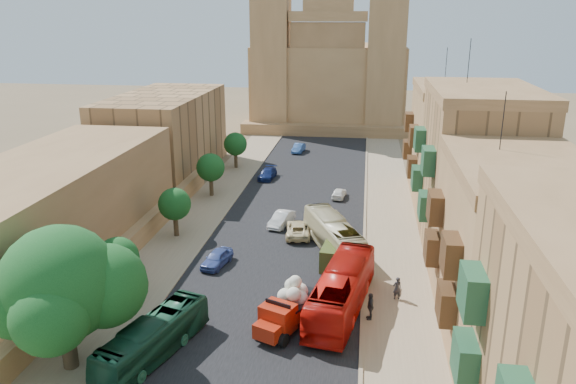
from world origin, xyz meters
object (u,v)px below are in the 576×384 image
(street_tree_c, at_px, (211,168))
(red_truck, at_px, (288,307))
(car_blue_a, at_px, (217,258))
(car_dkblue, at_px, (267,174))
(olive_pickup, at_px, (336,254))
(car_white_b, at_px, (339,193))
(church, at_px, (330,72))
(pedestrian_c, at_px, (370,306))
(car_blue_b, at_px, (299,148))
(street_tree_a, at_px, (118,259))
(street_tree_b, at_px, (175,204))
(car_white_a, at_px, (282,219))
(car_cream, at_px, (298,229))
(street_tree_d, at_px, (235,144))
(bus_cream_east, at_px, (333,234))
(pedestrian_a, at_px, (397,288))
(bus_green_north, at_px, (153,338))
(bus_red_east, at_px, (342,290))
(ficus_tree, at_px, (62,287))

(street_tree_c, bearing_deg, red_truck, -64.76)
(car_blue_a, height_order, car_dkblue, car_blue_a)
(olive_pickup, height_order, car_white_b, olive_pickup)
(church, height_order, red_truck, church)
(olive_pickup, height_order, pedestrian_c, pedestrian_c)
(car_blue_b, relative_size, pedestrian_c, 1.99)
(street_tree_a, xyz_separation_m, street_tree_b, (0.00, 12.00, -0.09))
(olive_pickup, distance_m, car_blue_b, 38.34)
(car_white_a, xyz_separation_m, car_cream, (1.89, -2.32, -0.00))
(street_tree_d, xyz_separation_m, car_white_a, (9.11, -20.13, -2.47))
(car_dkblue, bearing_deg, bus_cream_east, -60.61)
(pedestrian_a, bearing_deg, church, -101.65)
(red_truck, distance_m, car_blue_a, 10.91)
(car_blue_a, height_order, car_cream, car_cream)
(street_tree_c, bearing_deg, bus_green_north, -80.89)
(street_tree_c, bearing_deg, car_cream, -43.52)
(street_tree_b, relative_size, pedestrian_a, 2.66)
(olive_pickup, height_order, bus_green_north, bus_green_north)
(street_tree_a, bearing_deg, car_white_b, 60.69)
(street_tree_c, bearing_deg, pedestrian_a, -47.72)
(bus_red_east, bearing_deg, car_cream, -60.83)
(ficus_tree, bearing_deg, car_blue_b, 83.03)
(pedestrian_a, bearing_deg, car_blue_b, -94.05)
(car_cream, xyz_separation_m, car_white_b, (3.10, 11.56, -0.10))
(olive_pickup, bearing_deg, street_tree_d, 117.81)
(bus_cream_east, distance_m, car_white_b, 14.31)
(street_tree_d, relative_size, car_dkblue, 1.12)
(car_white_a, height_order, car_dkblue, car_white_a)
(car_blue_a, bearing_deg, church, 97.56)
(ficus_tree, xyz_separation_m, car_white_b, (13.52, 33.11, -4.50))
(red_truck, bearing_deg, ficus_tree, -152.94)
(bus_green_north, distance_m, bus_cream_east, 19.66)
(church, bearing_deg, car_blue_a, -94.45)
(car_dkblue, bearing_deg, pedestrian_a, -58.46)
(street_tree_a, height_order, street_tree_c, street_tree_c)
(church, xyz_separation_m, bus_cream_east, (4.36, -55.78, -8.11))
(street_tree_b, relative_size, bus_cream_east, 0.45)
(car_blue_a, bearing_deg, street_tree_a, -117.95)
(street_tree_a, xyz_separation_m, olive_pickup, (14.77, 8.00, -2.22))
(street_tree_d, relative_size, olive_pickup, 1.01)
(car_white_b, bearing_deg, street_tree_d, -30.77)
(ficus_tree, xyz_separation_m, street_tree_c, (-0.58, 31.99, -1.85))
(red_truck, distance_m, bus_red_east, 4.17)
(ficus_tree, distance_m, car_dkblue, 39.94)
(red_truck, bearing_deg, bus_cream_east, 80.78)
(street_tree_b, xyz_separation_m, car_blue_a, (5.31, -5.66, -2.39))
(street_tree_d, bearing_deg, street_tree_b, -90.00)
(street_tree_d, distance_m, car_dkblue, 7.21)
(church, distance_m, street_tree_d, 32.83)
(church, distance_m, street_tree_a, 67.66)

